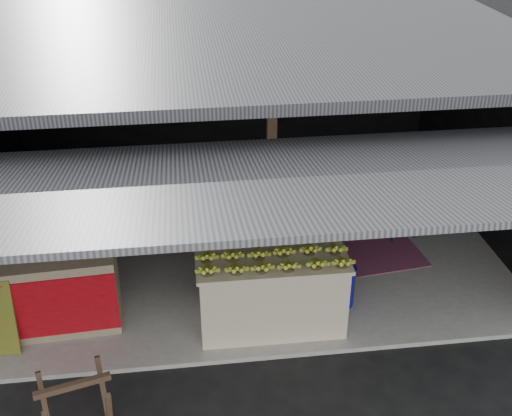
{
  "coord_description": "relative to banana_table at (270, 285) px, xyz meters",
  "views": [
    {
      "loc": [
        -0.82,
        -5.32,
        4.96
      ],
      "look_at": [
        0.06,
        1.5,
        1.1
      ],
      "focal_mm": 45.0,
      "sensor_mm": 36.0,
      "label": 1
    }
  ],
  "objects": [
    {
      "name": "ground",
      "position": [
        -0.11,
        -0.67,
        -0.53
      ],
      "size": [
        80.0,
        80.0,
        0.0
      ],
      "primitive_type": "plane",
      "color": "black",
      "rests_on": "ground"
    },
    {
      "name": "concrete_slab",
      "position": [
        -0.11,
        1.83,
        -0.5
      ],
      "size": [
        7.0,
        5.0,
        0.06
      ],
      "primitive_type": "cube",
      "color": "gray",
      "rests_on": "ground"
    },
    {
      "name": "shophouse",
      "position": [
        -0.11,
        2.15,
        1.57
      ],
      "size": [
        7.4,
        7.29,
        3.02
      ],
      "color": "black",
      "rests_on": "ground"
    },
    {
      "name": "banana_table",
      "position": [
        0.0,
        0.0,
        0.0
      ],
      "size": [
        1.71,
        1.06,
        0.94
      ],
      "rotation": [
        0.0,
        0.0,
        -0.01
      ],
      "color": "beige",
      "rests_on": "concrete_slab"
    },
    {
      "name": "banana_pile",
      "position": [
        0.0,
        0.0,
        0.56
      ],
      "size": [
        1.59,
        0.96,
        0.19
      ],
      "primitive_type": null,
      "rotation": [
        0.0,
        0.0,
        -0.01
      ],
      "color": "gold",
      "rests_on": "banana_table"
    },
    {
      "name": "white_crate",
      "position": [
        0.02,
        1.07,
        -0.02
      ],
      "size": [
        0.83,
        0.58,
        0.9
      ],
      "rotation": [
        0.0,
        0.0,
        0.04
      ],
      "color": "white",
      "rests_on": "concrete_slab"
    },
    {
      "name": "neighbor_stall",
      "position": [
        -2.61,
        0.25,
        0.05
      ],
      "size": [
        1.74,
        0.87,
        1.75
      ],
      "rotation": [
        0.0,
        0.0,
        0.06
      ],
      "color": "#998466",
      "rests_on": "concrete_slab"
    },
    {
      "name": "sawhorse",
      "position": [
        -2.06,
        -1.47,
        -0.11
      ],
      "size": [
        0.74,
        0.73,
        0.67
      ],
      "rotation": [
        0.0,
        0.0,
        0.26
      ],
      "color": "#513728",
      "rests_on": "ground"
    },
    {
      "name": "water_barrel",
      "position": [
        0.89,
        0.15,
        -0.22
      ],
      "size": [
        0.34,
        0.34,
        0.5
      ],
      "primitive_type": "cylinder",
      "color": "#0C0C86",
      "rests_on": "concrete_slab"
    },
    {
      "name": "plastic_chair",
      "position": [
        2.09,
        1.75,
        0.08
      ],
      "size": [
        0.53,
        0.53,
        0.94
      ],
      "rotation": [
        0.0,
        0.0,
        0.23
      ],
      "color": "#0A1039",
      "rests_on": "concrete_slab"
    },
    {
      "name": "magenta_rug",
      "position": [
        1.52,
        1.19,
        -0.47
      ],
      "size": [
        1.61,
        1.17,
        0.01
      ],
      "primitive_type": "cube",
      "rotation": [
        0.0,
        0.0,
        0.12
      ],
      "color": "#7F1C56",
      "rests_on": "concrete_slab"
    },
    {
      "name": "picture_frames",
      "position": [
        -0.28,
        4.23,
        1.4
      ],
      "size": [
        1.62,
        0.04,
        0.46
      ],
      "color": "black",
      "rests_on": "shophouse"
    }
  ]
}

